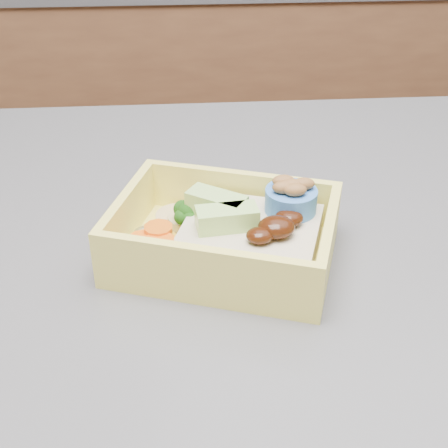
{
  "coord_description": "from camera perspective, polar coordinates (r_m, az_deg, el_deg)",
  "views": [
    {
      "loc": [
        -0.14,
        -0.39,
        1.2
      ],
      "look_at": [
        -0.11,
        0.0,
        0.95
      ],
      "focal_mm": 50.0,
      "sensor_mm": 36.0,
      "label": 1
    }
  ],
  "objects": [
    {
      "name": "bento_box",
      "position": [
        0.47,
        0.62,
        -1.07
      ],
      "size": [
        0.19,
        0.16,
        0.06
      ],
      "rotation": [
        0.0,
        0.0,
        -0.32
      ],
      "color": "#FCEF68",
      "rests_on": "island"
    }
  ]
}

